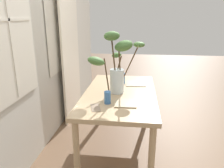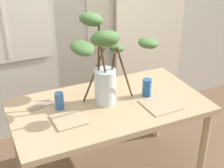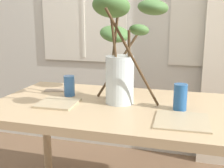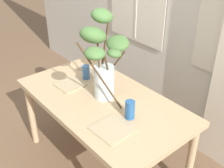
% 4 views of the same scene
% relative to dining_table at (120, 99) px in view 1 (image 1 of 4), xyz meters
% --- Properties ---
extents(ground, '(14.00, 14.00, 0.00)m').
position_rel_dining_table_xyz_m(ground, '(0.00, 0.00, -0.64)').
color(ground, brown).
extents(back_wall_with_windows, '(5.37, 0.14, 2.84)m').
position_rel_dining_table_xyz_m(back_wall_with_windows, '(-0.00, 0.99, 0.78)').
color(back_wall_with_windows, beige).
rests_on(back_wall_with_windows, ground).
extents(curtain_sheer_side, '(0.78, 0.03, 2.52)m').
position_rel_dining_table_xyz_m(curtain_sheer_side, '(0.85, 0.84, 0.62)').
color(curtain_sheer_side, silver).
rests_on(curtain_sheer_side, ground).
extents(dining_table, '(1.48, 0.82, 0.72)m').
position_rel_dining_table_xyz_m(dining_table, '(0.00, 0.00, 0.00)').
color(dining_table, tan).
rests_on(dining_table, ground).
extents(vase_with_branches, '(0.53, 0.69, 0.72)m').
position_rel_dining_table_xyz_m(vase_with_branches, '(-0.03, 0.05, 0.43)').
color(vase_with_branches, silver).
rests_on(vase_with_branches, dining_table).
extents(drinking_glass_blue_left, '(0.07, 0.07, 0.13)m').
position_rel_dining_table_xyz_m(drinking_glass_blue_left, '(-0.36, 0.10, 0.15)').
color(drinking_glass_blue_left, '#386BAD').
rests_on(drinking_glass_blue_left, dining_table).
extents(drinking_glass_blue_right, '(0.07, 0.07, 0.14)m').
position_rel_dining_table_xyz_m(drinking_glass_blue_right, '(0.33, -0.00, 0.15)').
color(drinking_glass_blue_right, '#235693').
rests_on(drinking_glass_blue_right, dining_table).
extents(plate_square_left, '(0.22, 0.22, 0.01)m').
position_rel_dining_table_xyz_m(plate_square_left, '(-0.35, -0.09, 0.09)').
color(plate_square_left, tan).
rests_on(plate_square_left, dining_table).
extents(plate_square_right, '(0.27, 0.27, 0.01)m').
position_rel_dining_table_xyz_m(plate_square_right, '(0.35, -0.18, 0.09)').
color(plate_square_right, tan).
rests_on(plate_square_right, dining_table).
extents(napkin_folded, '(0.21, 0.14, 0.00)m').
position_rel_dining_table_xyz_m(napkin_folded, '(-0.48, 0.20, 0.08)').
color(napkin_folded, gray).
rests_on(napkin_folded, dining_table).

